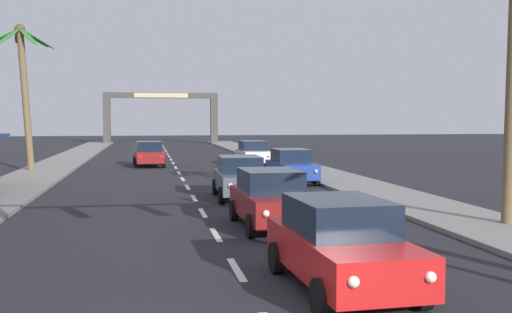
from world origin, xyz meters
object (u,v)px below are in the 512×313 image
object	(u,v)px
sedan_parked_mid_kerb	(291,166)
sedan_oncoming_far	(149,154)
sedan_third_in_queue	(271,198)
sedan_parked_nearest_kerb	(253,153)
palm_left_third	(24,74)
sedan_lead_at_stop_bar	(340,244)
town_gateway_arch	(161,111)
sedan_fifth_in_queue	(240,177)

from	to	relation	value
sedan_parked_mid_kerb	sedan_oncoming_far	bearing A→B (deg)	119.95
sedan_oncoming_far	sedan_parked_mid_kerb	size ratio (longest dim) A/B	1.02
sedan_third_in_queue	sedan_parked_nearest_kerb	xyz separation A→B (m)	(3.53, 23.13, 0.00)
sedan_parked_mid_kerb	palm_left_third	bearing A→B (deg)	148.35
sedan_lead_at_stop_bar	sedan_third_in_queue	distance (m)	6.50
sedan_parked_mid_kerb	sedan_lead_at_stop_bar	bearing A→B (deg)	-100.81
palm_left_third	town_gateway_arch	world-z (taller)	palm_left_third
town_gateway_arch	palm_left_third	bearing A→B (deg)	-102.39
sedan_parked_mid_kerb	town_gateway_arch	world-z (taller)	town_gateway_arch
sedan_fifth_in_queue	town_gateway_arch	bearing A→B (deg)	91.89
sedan_lead_at_stop_bar	sedan_oncoming_far	xyz separation A→B (m)	(-3.39, 30.17, 0.00)
sedan_third_in_queue	sedan_parked_mid_kerb	distance (m)	12.23
sedan_oncoming_far	sedan_third_in_queue	bearing A→B (deg)	-81.77
sedan_oncoming_far	palm_left_third	distance (m)	9.32
sedan_parked_nearest_kerb	sedan_parked_mid_kerb	xyz separation A→B (m)	(-0.07, -11.39, 0.00)
sedan_third_in_queue	palm_left_third	xyz separation A→B (m)	(-10.60, 20.40, 4.95)
palm_left_third	town_gateway_arch	bearing A→B (deg)	77.61
sedan_third_in_queue	sedan_parked_nearest_kerb	world-z (taller)	same
sedan_fifth_in_queue	sedan_parked_nearest_kerb	size ratio (longest dim) A/B	1.01
sedan_lead_at_stop_bar	sedan_oncoming_far	size ratio (longest dim) A/B	1.00
sedan_oncoming_far	sedan_parked_mid_kerb	bearing A→B (deg)	-60.05
sedan_lead_at_stop_bar	sedan_oncoming_far	distance (m)	30.36
sedan_lead_at_stop_bar	town_gateway_arch	bearing A→B (deg)	91.43
sedan_fifth_in_queue	town_gateway_arch	xyz separation A→B (m)	(-1.79, 54.41, 3.37)
sedan_fifth_in_queue	town_gateway_arch	size ratio (longest dim) A/B	0.31
sedan_oncoming_far	sedan_parked_nearest_kerb	world-z (taller)	same
sedan_third_in_queue	town_gateway_arch	size ratio (longest dim) A/B	0.31
town_gateway_arch	sedan_oncoming_far	bearing A→B (deg)	-92.63
town_gateway_arch	sedan_parked_nearest_kerb	bearing A→B (deg)	-82.11
sedan_parked_mid_kerb	palm_left_third	size ratio (longest dim) A/B	0.51
sedan_fifth_in_queue	palm_left_third	xyz separation A→B (m)	(-10.69, 13.90, 4.95)
sedan_third_in_queue	town_gateway_arch	distance (m)	61.03
sedan_third_in_queue	palm_left_third	bearing A→B (deg)	117.46
palm_left_third	sedan_parked_nearest_kerb	bearing A→B (deg)	10.93
sedan_oncoming_far	town_gateway_arch	size ratio (longest dim) A/B	0.31
sedan_lead_at_stop_bar	sedan_third_in_queue	size ratio (longest dim) A/B	1.01
sedan_lead_at_stop_bar	palm_left_third	size ratio (longest dim) A/B	0.52
sedan_fifth_in_queue	palm_left_third	world-z (taller)	palm_left_third
sedan_parked_nearest_kerb	sedan_oncoming_far	bearing A→B (deg)	175.57
sedan_fifth_in_queue	sedan_oncoming_far	xyz separation A→B (m)	(-3.51, 17.17, 0.00)
sedan_oncoming_far	palm_left_third	bearing A→B (deg)	-155.54
sedan_oncoming_far	town_gateway_arch	world-z (taller)	town_gateway_arch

